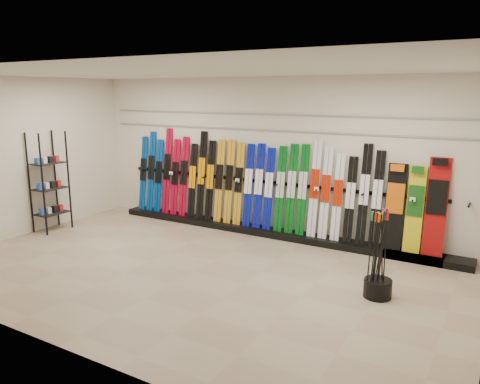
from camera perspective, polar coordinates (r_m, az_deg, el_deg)
The scene contains 12 objects.
floor at distance 7.33m, azimuth -5.68°, elevation -9.66°, with size 8.00×8.00×0.00m, color #9E856D.
back_wall at distance 9.03m, azimuth 3.46°, elevation 4.37°, with size 8.00×8.00×0.00m, color beige.
left_wall at distance 9.80m, azimuth -25.24°, elevation 3.85°, with size 5.00×5.00×0.00m, color beige.
ceiling at distance 6.82m, azimuth -6.22°, elevation 14.46°, with size 8.00×8.00×0.00m, color silver.
ski_rack_base at distance 9.05m, azimuth 3.99°, elevation -4.96°, with size 8.00×0.40×0.12m, color black.
skis at distance 9.21m, azimuth 0.40°, elevation 1.03°, with size 5.37×0.27×1.83m.
snowboards at distance 8.16m, azimuth 20.66°, elevation -1.79°, with size 0.96×0.24×1.58m.
accessory_rack at distance 9.92m, azimuth -22.22°, elevation 1.16°, with size 0.40×0.60×1.97m, color black.
pole_bin at distance 6.68m, azimuth 16.43°, elevation -11.19°, with size 0.37×0.37×0.25m, color black.
ski_poles at distance 6.49m, azimuth 16.50°, elevation -7.32°, with size 0.22×0.36×1.18m.
slatwall_rail_0 at distance 8.96m, azimuth 3.44°, elevation 7.53°, with size 7.60×0.02×0.03m, color gray.
slatwall_rail_1 at distance 8.94m, azimuth 3.47°, elevation 9.44°, with size 7.60×0.02×0.03m, color gray.
Camera 1 is at (4.03, -5.49, 2.71)m, focal length 35.00 mm.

